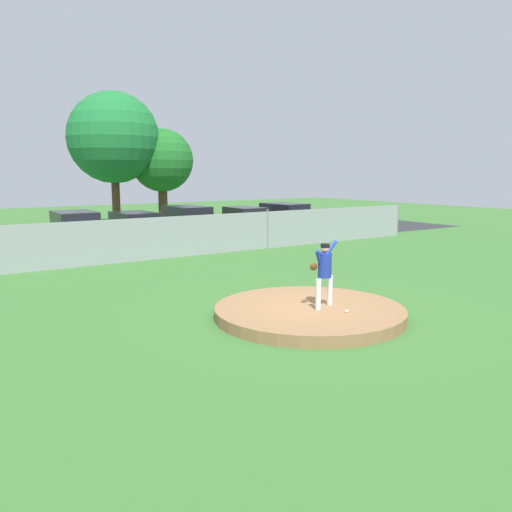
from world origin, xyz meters
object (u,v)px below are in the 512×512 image
object	(u,v)px
pitcher_youth	(324,269)
parked_car_silver	(75,232)
baseball	(347,311)
parked_car_charcoal	(187,224)
parked_car_champagne	(245,222)
parked_car_slate	(134,230)
parked_car_navy	(284,219)

from	to	relation	value
pitcher_youth	parked_car_silver	world-z (taller)	pitcher_youth
baseball	parked_car_silver	bearing A→B (deg)	97.74
parked_car_silver	parked_car_charcoal	bearing A→B (deg)	4.15
parked_car_charcoal	parked_car_champagne	distance (m)	3.57
parked_car_slate	parked_car_navy	distance (m)	9.20
baseball	pitcher_youth	bearing A→B (deg)	100.52
parked_car_silver	parked_car_navy	bearing A→B (deg)	2.27
pitcher_youth	parked_car_slate	world-z (taller)	pitcher_youth
pitcher_youth	parked_car_navy	world-z (taller)	pitcher_youth
pitcher_youth	parked_car_navy	bearing A→B (deg)	55.75
parked_car_charcoal	parked_car_silver	size ratio (longest dim) A/B	1.02
baseball	parked_car_slate	size ratio (longest dim) A/B	0.02
parked_car_slate	baseball	bearing A→B (deg)	-92.73
parked_car_charcoal	parked_car_navy	bearing A→B (deg)	0.57
parked_car_navy	parked_car_silver	bearing A→B (deg)	-177.73
pitcher_youth	parked_car_charcoal	size ratio (longest dim) A/B	0.34
parked_car_silver	parked_car_slate	bearing A→B (deg)	0.93
baseball	parked_car_navy	xyz separation A→B (m)	(9.91, 15.39, 0.52)
baseball	parked_car_champagne	distance (m)	17.03
pitcher_youth	baseball	bearing A→B (deg)	-79.48
pitcher_youth	parked_car_champagne	xyz separation A→B (m)	(7.35, 14.75, -0.46)
parked_car_slate	parked_car_champagne	world-z (taller)	parked_car_slate
parked_car_champagne	pitcher_youth	bearing A→B (deg)	-116.48
parked_car_champagne	parked_car_navy	distance (m)	2.68
parked_car_charcoal	parked_car_silver	bearing A→B (deg)	-175.85
pitcher_youth	parked_car_silver	xyz separation A→B (m)	(-1.90, 14.26, -0.37)
parked_car_charcoal	baseball	bearing A→B (deg)	-103.40
pitcher_youth	baseball	xyz separation A→B (m)	(0.12, -0.66, -0.91)
parked_car_navy	parked_car_slate	bearing A→B (deg)	-177.33
baseball	parked_car_champagne	xyz separation A→B (m)	(7.23, 15.41, 0.45)
baseball	parked_car_navy	bearing A→B (deg)	57.23
parked_car_charcoal	parked_car_slate	xyz separation A→B (m)	(-2.94, -0.37, -0.06)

